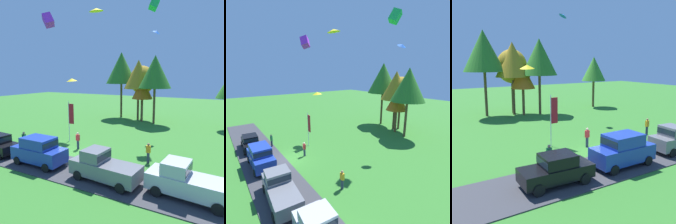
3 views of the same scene
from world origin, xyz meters
The scene contains 16 objects.
ground_plane centered at (0.00, 0.00, 0.00)m, with size 120.00×120.00×0.00m, color #337528.
pavement_strip centered at (0.00, -2.44, 0.03)m, with size 36.00×4.40×0.06m, color #38383D.
car_sedan_mid_row centered at (-5.50, -2.92, 1.04)m, with size 4.48×2.12×1.84m.
car_suv_near_entrance centered at (-0.18, -2.88, 1.30)m, with size 4.60×2.05×2.28m.
person_watching_sky centered at (0.23, 1.81, 0.88)m, with size 0.36×0.24×1.71m.
person_beside_suv centered at (7.57, 1.74, 0.88)m, with size 0.36×0.24×1.71m.
person_on_lawn centered at (-4.73, -0.54, 0.88)m, with size 0.36×0.24×1.71m.
tree_right_of_center centered at (-3.44, 19.56, 8.60)m, with size 5.36×5.36×11.31m.
tree_far_left centered at (0.09, 18.61, 7.51)m, with size 4.68×4.68×9.88m.
tree_center_back centered at (0.37, 19.67, 6.58)m, with size 4.24×4.24×8.95m.
tree_left_of_center centered at (1.13, 17.70, 5.28)m, with size 3.30×3.30×6.97m.
tree_far_right centered at (3.31, 17.04, 7.85)m, with size 4.89×4.89×10.33m.
tree_lone_near centered at (13.52, 18.13, 6.10)m, with size 3.81×3.81×8.04m.
flag_banner centered at (-2.07, 3.62, 2.83)m, with size 0.71×0.08×4.47m.
kite_delta_near_flag centered at (4.60, 12.90, 12.77)m, with size 1.03×1.03×0.26m, color blue.
kite_delta_high_right centered at (-3.43, 5.77, 6.80)m, with size 1.29×1.29×0.34m, color yellow.
Camera 3 is at (-12.73, -15.52, 7.20)m, focal length 42.00 mm.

